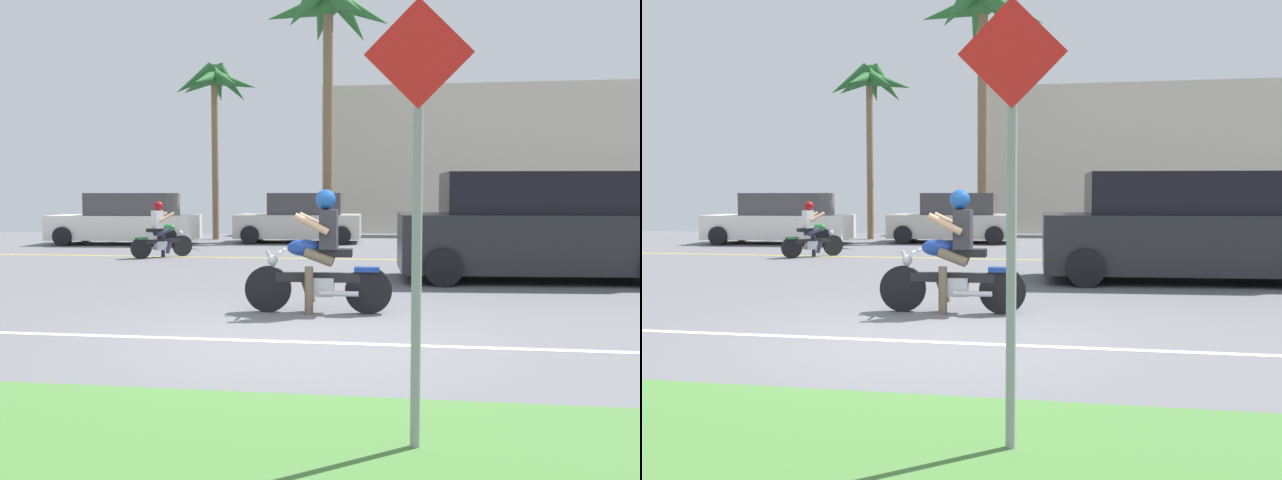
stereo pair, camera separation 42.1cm
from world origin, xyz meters
TOP-DOWN VIEW (x-y plane):
  - ground at (0.00, 3.00)m, footprint 56.00×30.00m
  - lane_line_near at (0.00, -0.19)m, footprint 50.40×0.12m
  - lane_line_far at (0.00, 8.77)m, footprint 50.40×0.12m
  - motorcyclist at (-0.03, 1.58)m, footprint 1.92×0.63m
  - suv_nearby at (3.37, 5.42)m, footprint 5.15×2.43m
  - parked_car_0 at (-7.50, 12.53)m, footprint 4.46×2.14m
  - parked_car_1 at (-2.41, 13.99)m, footprint 3.95×2.16m
  - palm_tree_0 at (-1.75, 15.85)m, footprint 4.37×4.09m
  - palm_tree_1 at (-5.43, 14.98)m, footprint 2.88×2.90m
  - motorcyclist_distant at (-4.88, 8.57)m, footprint 1.10×1.28m
  - street_sign at (1.24, -3.16)m, footprint 0.62×0.06m
  - building_far at (6.51, 21.00)m, footprint 17.93×4.00m

SIDE VIEW (x-z plane):
  - ground at x=0.00m, z-range -0.04..0.00m
  - lane_line_near at x=0.00m, z-range 0.00..0.01m
  - lane_line_far at x=0.00m, z-range 0.00..0.01m
  - motorcyclist_distant at x=-4.88m, z-range -0.10..1.25m
  - motorcyclist at x=-0.03m, z-range -0.12..1.48m
  - parked_car_1 at x=-2.41m, z-range -0.05..1.49m
  - parked_car_0 at x=-7.50m, z-range -0.05..1.50m
  - suv_nearby at x=3.37m, z-range -0.03..1.89m
  - street_sign at x=1.24m, z-range 0.29..2.95m
  - building_far at x=6.51m, z-range 0.00..5.60m
  - palm_tree_1 at x=-5.43m, z-range 2.06..7.91m
  - palm_tree_0 at x=-1.75m, z-range 2.94..11.61m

